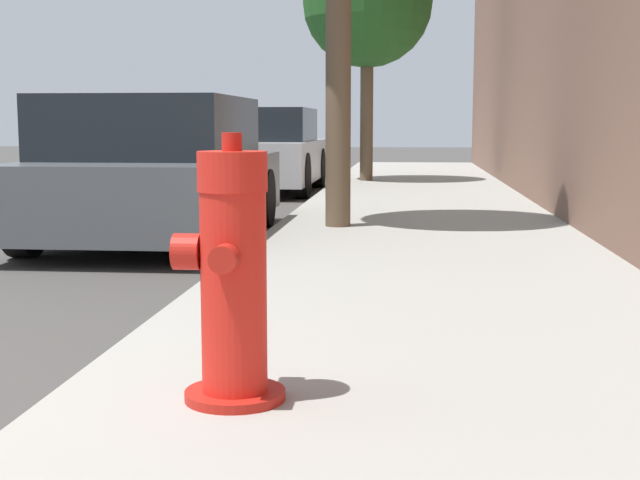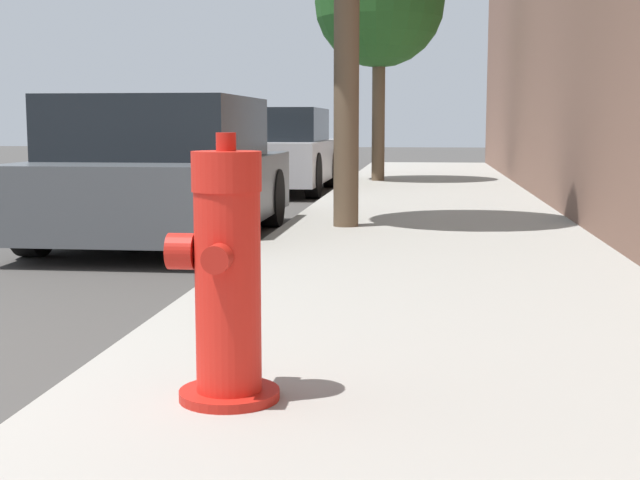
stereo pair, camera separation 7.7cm
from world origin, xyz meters
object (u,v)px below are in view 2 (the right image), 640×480
object	(u,v)px
fire_hydrant	(227,279)
parked_car_near	(165,172)
parked_car_mid	(275,152)
street_tree_far	(379,3)

from	to	relation	value
fire_hydrant	parked_car_near	bearing A→B (deg)	108.77
parked_car_mid	street_tree_far	world-z (taller)	street_tree_far
parked_car_near	parked_car_mid	bearing A→B (deg)	89.73
street_tree_far	fire_hydrant	bearing A→B (deg)	-89.39
fire_hydrant	parked_car_mid	xyz separation A→B (m)	(-1.78, 11.46, 0.09)
parked_car_mid	fire_hydrant	bearing A→B (deg)	-81.19
parked_car_near	parked_car_mid	world-z (taller)	parked_car_near
parked_car_near	street_tree_far	bearing A→B (deg)	76.90
parked_car_mid	street_tree_far	distance (m)	3.16
parked_car_near	street_tree_far	world-z (taller)	street_tree_far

